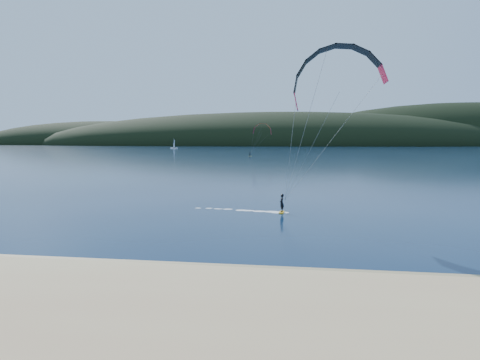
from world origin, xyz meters
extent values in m
plane|color=#061732|center=(0.00, 0.00, 0.00)|extent=(1800.00, 1800.00, 0.00)
cube|color=#998759|center=(0.00, 4.50, 0.05)|extent=(220.00, 2.50, 0.10)
ellipsoid|color=black|center=(-50.00, 720.00, 0.00)|extent=(840.00, 280.00, 110.00)
ellipsoid|color=black|center=(260.00, 760.00, 0.00)|extent=(600.00, 240.00, 140.00)
ellipsoid|color=black|center=(-380.00, 780.00, 0.00)|extent=(520.00, 220.00, 90.00)
cube|color=gold|center=(3.41, 26.77, 0.06)|extent=(0.56, 1.61, 0.09)
imported|color=black|center=(3.41, 26.77, 1.07)|extent=(0.49, 0.73, 1.96)
cylinder|color=gray|center=(6.39, 24.33, 6.91)|extent=(0.02, 0.02, 12.87)
cube|color=gold|center=(-23.00, 201.28, 0.06)|extent=(1.49, 1.40, 0.09)
imported|color=black|center=(-23.00, 201.28, 1.04)|extent=(1.17, 1.16, 1.91)
cylinder|color=gray|center=(-19.43, 197.99, 6.60)|extent=(0.02, 0.02, 13.62)
cube|color=white|center=(-126.17, 405.98, 0.43)|extent=(7.00, 2.45, 1.21)
cylinder|color=white|center=(-126.17, 405.98, 5.20)|extent=(0.17, 0.17, 9.54)
cube|color=white|center=(-126.13, 407.20, 5.20)|extent=(0.11, 2.26, 6.94)
cube|color=white|center=(-126.13, 404.60, 3.47)|extent=(0.10, 1.74, 4.34)
camera|label=1|loc=(6.22, -20.97, 7.77)|focal=33.24mm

